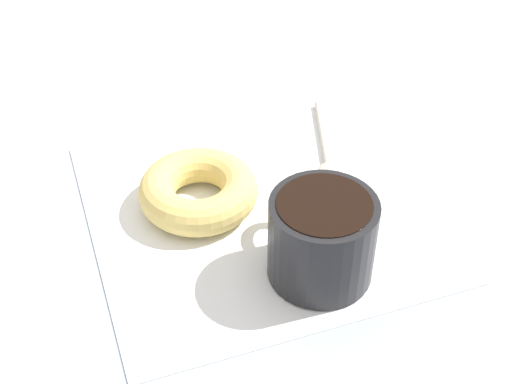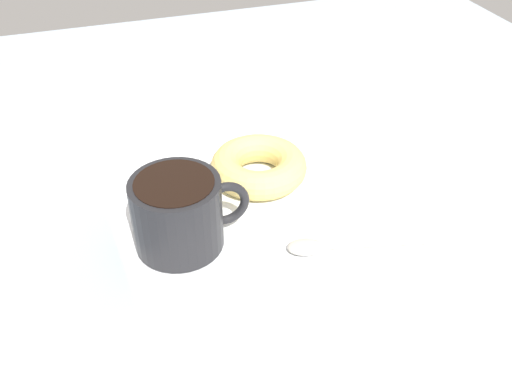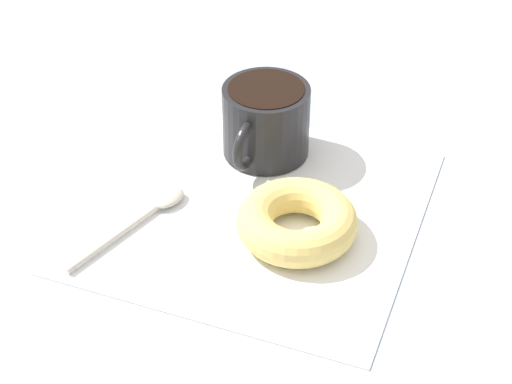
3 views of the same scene
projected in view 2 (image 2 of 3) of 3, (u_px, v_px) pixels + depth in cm
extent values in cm
cube|color=#99A8B7|center=(273.00, 213.00, 62.83)|extent=(120.00, 120.00, 2.00)
cube|color=white|center=(256.00, 208.00, 61.70)|extent=(32.12, 32.12, 0.30)
cylinder|color=black|center=(177.00, 214.00, 54.83)|extent=(8.77, 8.77, 7.38)
cylinder|color=black|center=(174.00, 185.00, 52.72)|extent=(7.57, 7.57, 0.60)
torus|color=black|center=(225.00, 204.00, 56.08)|extent=(5.04, 0.97, 5.03)
torus|color=#E5C66B|center=(256.00, 167.00, 64.72)|extent=(10.97, 10.97, 3.36)
ellipsoid|color=#B7B2A8|center=(306.00, 247.00, 55.86)|extent=(4.06, 3.18, 0.90)
cylinder|color=#B7B2A8|center=(375.00, 244.00, 56.42)|extent=(11.40, 3.25, 0.56)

